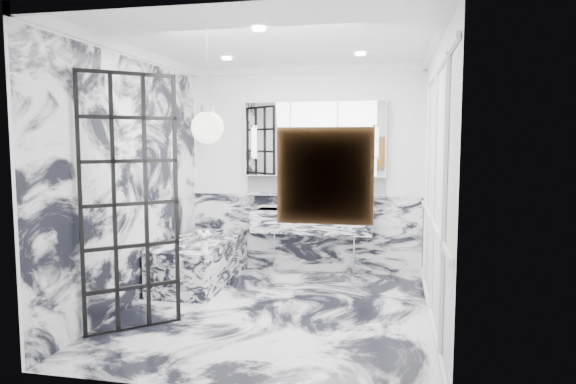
% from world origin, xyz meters
% --- Properties ---
extents(floor, '(3.60, 3.60, 0.00)m').
position_xyz_m(floor, '(0.00, 0.00, 0.00)').
color(floor, silver).
rests_on(floor, ground).
extents(ceiling, '(3.60, 3.60, 0.00)m').
position_xyz_m(ceiling, '(0.00, 0.00, 2.80)').
color(ceiling, white).
rests_on(ceiling, wall_back).
extents(wall_back, '(3.60, 0.00, 3.60)m').
position_xyz_m(wall_back, '(0.00, 1.80, 1.40)').
color(wall_back, white).
rests_on(wall_back, floor).
extents(wall_front, '(3.60, 0.00, 3.60)m').
position_xyz_m(wall_front, '(0.00, -1.80, 1.40)').
color(wall_front, white).
rests_on(wall_front, floor).
extents(wall_left, '(0.00, 3.60, 3.60)m').
position_xyz_m(wall_left, '(-1.60, 0.00, 1.40)').
color(wall_left, white).
rests_on(wall_left, floor).
extents(wall_right, '(0.00, 3.60, 3.60)m').
position_xyz_m(wall_right, '(1.60, 0.00, 1.40)').
color(wall_right, white).
rests_on(wall_right, floor).
extents(marble_clad_back, '(3.18, 0.05, 1.05)m').
position_xyz_m(marble_clad_back, '(0.00, 1.78, 0.53)').
color(marble_clad_back, silver).
rests_on(marble_clad_back, floor).
extents(marble_clad_left, '(0.02, 3.56, 2.68)m').
position_xyz_m(marble_clad_left, '(-1.59, 0.00, 1.34)').
color(marble_clad_left, silver).
rests_on(marble_clad_left, floor).
extents(panel_molding, '(0.03, 3.40, 2.30)m').
position_xyz_m(panel_molding, '(1.58, 0.00, 1.30)').
color(panel_molding, white).
rests_on(panel_molding, floor).
extents(soap_bottle_a, '(0.09, 0.09, 0.21)m').
position_xyz_m(soap_bottle_a, '(0.71, 1.71, 1.20)').
color(soap_bottle_a, '#8C5919').
rests_on(soap_bottle_a, ledge).
extents(soap_bottle_b, '(0.08, 0.08, 0.15)m').
position_xyz_m(soap_bottle_b, '(0.85, 1.71, 1.17)').
color(soap_bottle_b, '#4C4C51').
rests_on(soap_bottle_b, ledge).
extents(soap_bottle_c, '(0.13, 0.13, 0.14)m').
position_xyz_m(soap_bottle_c, '(0.82, 1.71, 1.16)').
color(soap_bottle_c, silver).
rests_on(soap_bottle_c, ledge).
extents(face_pot, '(0.14, 0.14, 0.14)m').
position_xyz_m(face_pot, '(0.27, 1.71, 1.17)').
color(face_pot, white).
rests_on(face_pot, ledge).
extents(amber_bottle, '(0.04, 0.04, 0.10)m').
position_xyz_m(amber_bottle, '(0.49, 1.71, 1.14)').
color(amber_bottle, '#8C5919').
rests_on(amber_bottle, ledge).
extents(flower_vase, '(0.08, 0.08, 0.12)m').
position_xyz_m(flower_vase, '(-0.87, 0.25, 0.61)').
color(flower_vase, silver).
rests_on(flower_vase, bathtub).
extents(crittall_door, '(0.68, 0.62, 2.41)m').
position_xyz_m(crittall_door, '(-1.21, -0.76, 1.20)').
color(crittall_door, black).
rests_on(crittall_door, floor).
extents(artwork, '(0.54, 0.05, 0.54)m').
position_xyz_m(artwork, '(0.75, -1.76, 1.56)').
color(artwork, '#B86212').
rests_on(artwork, wall_front).
extents(pendant_light, '(0.26, 0.26, 0.26)m').
position_xyz_m(pendant_light, '(-0.27, -1.21, 1.90)').
color(pendant_light, white).
rests_on(pendant_light, ceiling).
extents(trough_sink, '(1.60, 0.45, 0.30)m').
position_xyz_m(trough_sink, '(0.15, 1.55, 0.73)').
color(trough_sink, silver).
rests_on(trough_sink, wall_back).
extents(ledge, '(1.90, 0.14, 0.04)m').
position_xyz_m(ledge, '(0.15, 1.72, 1.07)').
color(ledge, silver).
rests_on(ledge, wall_back).
extents(subway_tile, '(1.90, 0.03, 0.23)m').
position_xyz_m(subway_tile, '(0.15, 1.78, 1.21)').
color(subway_tile, white).
rests_on(subway_tile, wall_back).
extents(mirror_cabinet, '(1.90, 0.16, 1.00)m').
position_xyz_m(mirror_cabinet, '(0.15, 1.73, 1.82)').
color(mirror_cabinet, white).
rests_on(mirror_cabinet, wall_back).
extents(sconce_left, '(0.07, 0.07, 0.40)m').
position_xyz_m(sconce_left, '(-0.67, 1.63, 1.78)').
color(sconce_left, white).
rests_on(sconce_left, mirror_cabinet).
extents(sconce_right, '(0.07, 0.07, 0.40)m').
position_xyz_m(sconce_right, '(0.97, 1.63, 1.78)').
color(sconce_right, white).
rests_on(sconce_right, mirror_cabinet).
extents(bathtub, '(0.75, 1.65, 0.55)m').
position_xyz_m(bathtub, '(-1.18, 0.90, 0.28)').
color(bathtub, silver).
rests_on(bathtub, floor).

